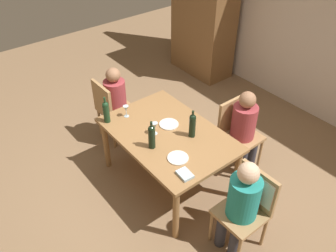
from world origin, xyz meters
TOP-DOWN VIEW (x-y plane):
  - ground_plane at (0.00, 0.00)m, footprint 10.00×10.00m
  - rear_room_partition at (0.00, 2.72)m, footprint 6.40×0.12m
  - armoire_cabinet at (-1.86, 2.27)m, footprint 1.18×0.62m
  - dining_table at (0.00, 0.00)m, footprint 1.53×1.03m
  - chair_far_right at (0.26, 0.90)m, footprint 0.44×0.44m
  - chair_right_end at (1.14, 0.12)m, footprint 0.44×0.46m
  - chair_left_end at (-1.14, -0.09)m, footprint 0.44×0.44m
  - person_woman_host at (0.37, 0.90)m, footprint 0.34×0.30m
  - person_man_bearded at (1.14, -0.03)m, footprint 0.30×0.35m
  - person_man_guest at (-1.14, 0.03)m, footprint 0.29×0.33m
  - wine_bottle_tall_green at (0.08, -0.28)m, footprint 0.08×0.08m
  - wine_bottle_dark_red at (-0.62, -0.42)m, footprint 0.08×0.08m
  - wine_bottle_short_olive at (0.20, 0.18)m, footprint 0.07×0.07m
  - wine_glass_near_left at (-0.08, -0.12)m, footprint 0.07×0.07m
  - wine_glass_centre at (-0.56, -0.19)m, footprint 0.07×0.07m
  - dinner_plate_host at (-0.11, 0.10)m, footprint 0.23×0.23m
  - dinner_plate_guest_left at (0.39, -0.18)m, footprint 0.22×0.22m
  - folded_napkin at (0.62, -0.28)m, footprint 0.17×0.13m
  - handbag at (-1.14, 0.35)m, footprint 0.30×0.18m

SIDE VIEW (x-z plane):
  - ground_plane at x=0.00m, z-range 0.00..0.00m
  - handbag at x=-1.14m, z-range 0.00..0.22m
  - chair_far_right at x=0.26m, z-range 0.07..0.99m
  - chair_left_end at x=-1.14m, z-range 0.07..0.99m
  - chair_right_end at x=1.14m, z-range 0.13..1.05m
  - person_man_guest at x=-1.14m, z-range 0.09..1.19m
  - person_woman_host at x=0.37m, z-range 0.09..1.21m
  - person_man_bearded at x=1.14m, z-range 0.09..1.22m
  - dining_table at x=0.00m, z-range 0.29..1.05m
  - dinner_plate_host at x=-0.11m, z-range 0.76..0.77m
  - dinner_plate_guest_left at x=0.39m, z-range 0.76..0.77m
  - folded_napkin at x=0.62m, z-range 0.76..0.79m
  - wine_glass_near_left at x=-0.08m, z-range 0.79..0.94m
  - wine_glass_centre at x=-0.56m, z-range 0.79..0.94m
  - wine_bottle_dark_red at x=-0.62m, z-range 0.74..1.07m
  - wine_bottle_tall_green at x=0.08m, z-range 0.74..1.08m
  - wine_bottle_short_olive at x=0.20m, z-range 0.75..1.08m
  - armoire_cabinet at x=-1.86m, z-range 0.01..2.19m
  - rear_room_partition at x=0.00m, z-range 0.00..2.70m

